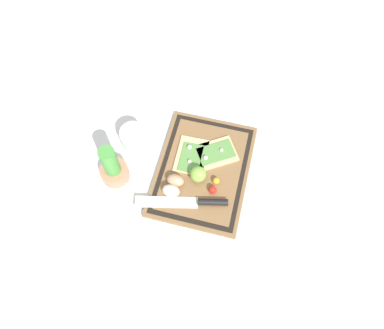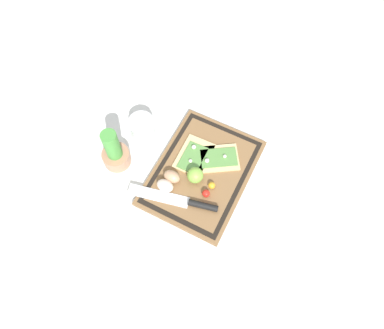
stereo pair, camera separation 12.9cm
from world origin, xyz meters
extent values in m
plane|color=silver|center=(0.00, 0.00, 0.00)|extent=(6.00, 6.00, 0.00)
cube|color=brown|center=(0.00, 0.00, 0.01)|extent=(0.43, 0.32, 0.02)
cube|color=black|center=(0.00, 0.00, 0.02)|extent=(0.40, 0.29, 0.00)
cube|color=brown|center=(0.00, 0.00, 0.02)|extent=(0.37, 0.26, 0.00)
cube|color=#DBBC7F|center=(0.06, -0.02, 0.02)|extent=(0.18, 0.19, 0.01)
cube|color=#568942|center=(0.07, -0.03, 0.03)|extent=(0.13, 0.15, 0.00)
sphere|color=silver|center=(0.04, 0.00, 0.04)|extent=(0.02, 0.02, 0.02)
sphere|color=silver|center=(0.08, -0.05, 0.03)|extent=(0.01, 0.01, 0.01)
cube|color=#DBBC7F|center=(0.04, 0.05, 0.02)|extent=(0.15, 0.11, 0.01)
cube|color=#568942|center=(0.03, 0.05, 0.03)|extent=(0.12, 0.08, 0.00)
sphere|color=silver|center=(0.07, 0.07, 0.04)|extent=(0.02, 0.02, 0.02)
sphere|color=silver|center=(0.01, 0.05, 0.03)|extent=(0.01, 0.01, 0.01)
cube|color=silver|center=(-0.15, 0.09, 0.02)|extent=(0.09, 0.21, 0.00)
cylinder|color=black|center=(-0.12, -0.06, 0.03)|extent=(0.04, 0.10, 0.02)
ellipsoid|color=tan|center=(-0.07, 0.08, 0.04)|extent=(0.04, 0.06, 0.04)
ellipsoid|color=beige|center=(-0.11, 0.08, 0.04)|extent=(0.04, 0.06, 0.04)
sphere|color=#7FB742|center=(-0.04, 0.01, 0.05)|extent=(0.06, 0.06, 0.06)
sphere|color=red|center=(-0.07, -0.05, 0.03)|extent=(0.03, 0.03, 0.03)
sphere|color=gold|center=(-0.04, -0.05, 0.03)|extent=(0.02, 0.02, 0.02)
cylinder|color=#AD7A5B|center=(-0.09, 0.29, 0.03)|extent=(0.10, 0.10, 0.06)
cylinder|color=#47933D|center=(-0.09, 0.29, 0.10)|extent=(0.05, 0.05, 0.15)
cylinder|color=silver|center=(0.05, 0.26, 0.04)|extent=(0.09, 0.09, 0.08)
cylinder|color=#B73323|center=(0.05, 0.26, 0.02)|extent=(0.08, 0.08, 0.03)
cylinder|color=silver|center=(0.05, 0.26, 0.09)|extent=(0.09, 0.09, 0.01)
camera|label=1|loc=(-0.56, -0.10, 1.20)|focal=35.00mm
camera|label=2|loc=(-0.51, -0.22, 1.20)|focal=35.00mm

